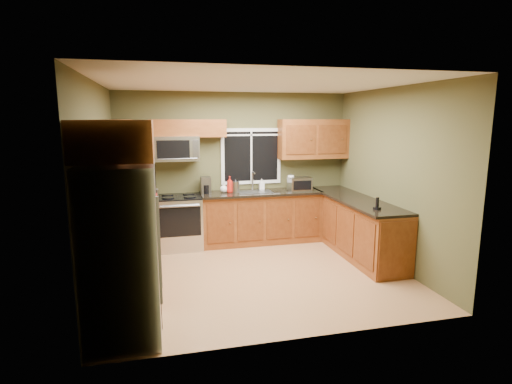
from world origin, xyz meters
name	(u,v)px	position (x,y,z in m)	size (l,w,h in m)	color
floor	(258,274)	(0.00, 0.00, 0.00)	(4.20, 4.20, 0.00)	#A9754A
ceiling	(258,83)	(0.00, 0.00, 2.70)	(4.20, 4.20, 0.00)	white
back_wall	(235,167)	(0.00, 1.80, 1.35)	(4.20, 4.20, 0.00)	#4C4A29
front_wall	(302,211)	(0.00, -1.80, 1.35)	(4.20, 4.20, 0.00)	#4C4A29
left_wall	(99,188)	(-2.10, 0.00, 1.35)	(3.60, 3.60, 0.00)	#4C4A29
right_wall	(392,177)	(2.10, 0.00, 1.35)	(3.60, 3.60, 0.00)	#4C4A29
window	(251,156)	(0.30, 1.78, 1.55)	(1.12, 0.03, 1.02)	white
base_cabinets_left	(130,243)	(-1.80, 0.48, 0.45)	(0.60, 2.65, 0.90)	brown
countertop_left	(130,212)	(-1.78, 0.48, 0.92)	(0.65, 2.65, 0.04)	black
base_cabinets_back	(261,218)	(0.42, 1.50, 0.45)	(2.17, 0.60, 0.90)	brown
countertop_back	(261,193)	(0.42, 1.48, 0.92)	(2.17, 0.65, 0.04)	black
base_cabinets_peninsula	(355,227)	(1.80, 0.54, 0.45)	(0.60, 2.52, 0.90)	brown
countertop_peninsula	(355,199)	(1.78, 0.55, 0.92)	(0.65, 2.50, 0.04)	black
upper_cabinets_left	(114,146)	(-1.94, 0.48, 1.86)	(0.33, 2.65, 0.72)	brown
upper_cabinets_back_left	(188,128)	(-0.85, 1.64, 2.07)	(1.30, 0.33, 0.30)	brown
upper_cabinets_back_right	(313,139)	(1.45, 1.64, 1.86)	(1.30, 0.33, 0.72)	brown
upper_cabinet_over_fridge	(115,140)	(-1.74, -1.30, 2.03)	(0.72, 0.90, 0.38)	brown
refrigerator	(122,252)	(-1.74, -1.30, 0.90)	(0.74, 0.90, 1.80)	#B7B7BC
range	(179,222)	(-1.05, 1.47, 0.47)	(0.76, 0.69, 0.94)	#B7B7BC
microwave	(177,148)	(-1.05, 1.61, 1.73)	(0.76, 0.41, 0.42)	#B7B7BC
sink	(255,191)	(0.30, 1.49, 0.95)	(0.60, 0.42, 0.36)	slate
toaster_oven	(300,184)	(1.12, 1.41, 1.06)	(0.39, 0.30, 0.24)	#B7B7BC
coffee_maker	(206,185)	(-0.57, 1.58, 1.07)	(0.18, 0.24, 0.29)	slate
kettle	(236,186)	(-0.05, 1.49, 1.05)	(0.16, 0.16, 0.24)	#B7B7BC
paper_towel_roll	(291,182)	(1.00, 1.56, 1.07)	(0.15, 0.15, 0.29)	white
soap_bottle_a	(230,184)	(-0.15, 1.52, 1.09)	(0.11, 0.11, 0.29)	red
soap_bottle_b	(262,184)	(0.48, 1.70, 1.04)	(0.09, 0.09, 0.20)	white
soap_bottle_c	(224,188)	(-0.25, 1.56, 1.03)	(0.14, 0.14, 0.17)	white
cordless_phone	(377,206)	(1.69, -0.31, 0.99)	(0.11, 0.11, 0.18)	black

